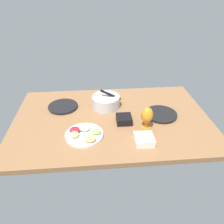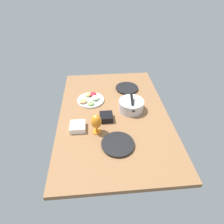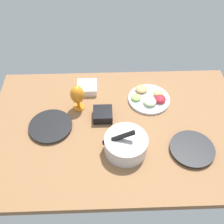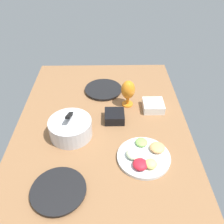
{
  "view_description": "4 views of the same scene",
  "coord_description": "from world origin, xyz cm",
  "px_view_note": "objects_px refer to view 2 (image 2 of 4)",
  "views": [
    {
      "loc": [
        -12.85,
        -147.28,
        99.41
      ],
      "look_at": [
        -0.02,
        -2.67,
        7.07
      ],
      "focal_mm": 34.61,
      "sensor_mm": 36.0,
      "label": 1
    },
    {
      "loc": [
        141.68,
        -13.97,
        116.04
      ],
      "look_at": [
        7.37,
        -2.17,
        7.07
      ],
      "focal_mm": 30.32,
      "sensor_mm": 36.0,
      "label": 2
    },
    {
      "loc": [
        7.15,
        106.59,
        130.43
      ],
      "look_at": [
        3.33,
        -5.67,
        7.07
      ],
      "focal_mm": 43.69,
      "sensor_mm": 36.0,
      "label": 3
    },
    {
      "loc": [
        -105.93,
        -4.19,
        99.61
      ],
      "look_at": [
        8.13,
        -6.14,
        7.07
      ],
      "focal_mm": 39.17,
      "sensor_mm": 36.0,
      "label": 4
    }
  ],
  "objects_px": {
    "dinner_plate_left": "(127,88)",
    "mixing_bowl": "(131,105)",
    "hurricane_glass_orange": "(96,122)",
    "square_bowl_white": "(78,127)",
    "fruit_platter": "(91,99)",
    "square_bowl_black": "(106,117)",
    "dinner_plate_right": "(118,144)"
  },
  "relations": [
    {
      "from": "fruit_platter",
      "to": "dinner_plate_left",
      "type": "bearing_deg",
      "value": 114.98
    },
    {
      "from": "mixing_bowl",
      "to": "hurricane_glass_orange",
      "type": "xyz_separation_m",
      "value": [
        0.28,
        -0.34,
        0.06
      ]
    },
    {
      "from": "mixing_bowl",
      "to": "hurricane_glass_orange",
      "type": "height_order",
      "value": "hurricane_glass_orange"
    },
    {
      "from": "dinner_plate_right",
      "to": "square_bowl_black",
      "type": "relative_size",
      "value": 2.22
    },
    {
      "from": "dinner_plate_left",
      "to": "fruit_platter",
      "type": "bearing_deg",
      "value": -65.02
    },
    {
      "from": "dinner_plate_right",
      "to": "dinner_plate_left",
      "type": "bearing_deg",
      "value": 166.62
    },
    {
      "from": "dinner_plate_left",
      "to": "hurricane_glass_orange",
      "type": "bearing_deg",
      "value": -28.49
    },
    {
      "from": "fruit_platter",
      "to": "square_bowl_white",
      "type": "xyz_separation_m",
      "value": [
        0.42,
        -0.11,
        0.01
      ]
    },
    {
      "from": "mixing_bowl",
      "to": "square_bowl_white",
      "type": "bearing_deg",
      "value": -65.38
    },
    {
      "from": "mixing_bowl",
      "to": "square_bowl_white",
      "type": "height_order",
      "value": "mixing_bowl"
    },
    {
      "from": "square_bowl_white",
      "to": "hurricane_glass_orange",
      "type": "bearing_deg",
      "value": 72.98
    },
    {
      "from": "mixing_bowl",
      "to": "square_bowl_black",
      "type": "relative_size",
      "value": 2.11
    },
    {
      "from": "mixing_bowl",
      "to": "square_bowl_black",
      "type": "bearing_deg",
      "value": -63.42
    },
    {
      "from": "hurricane_glass_orange",
      "to": "square_bowl_white",
      "type": "relative_size",
      "value": 1.38
    },
    {
      "from": "hurricane_glass_orange",
      "to": "square_bowl_white",
      "type": "bearing_deg",
      "value": -107.02
    },
    {
      "from": "square_bowl_white",
      "to": "fruit_platter",
      "type": "bearing_deg",
      "value": 165.29
    },
    {
      "from": "fruit_platter",
      "to": "mixing_bowl",
      "type": "bearing_deg",
      "value": 64.86
    },
    {
      "from": "mixing_bowl",
      "to": "fruit_platter",
      "type": "distance_m",
      "value": 0.44
    },
    {
      "from": "square_bowl_black",
      "to": "fruit_platter",
      "type": "bearing_deg",
      "value": -155.19
    },
    {
      "from": "square_bowl_black",
      "to": "dinner_plate_left",
      "type": "bearing_deg",
      "value": 152.04
    },
    {
      "from": "dinner_plate_left",
      "to": "dinner_plate_right",
      "type": "height_order",
      "value": "dinner_plate_left"
    },
    {
      "from": "fruit_platter",
      "to": "square_bowl_white",
      "type": "relative_size",
      "value": 2.1
    },
    {
      "from": "dinner_plate_right",
      "to": "hurricane_glass_orange",
      "type": "xyz_separation_m",
      "value": [
        -0.17,
        -0.16,
        0.1
      ]
    },
    {
      "from": "dinner_plate_left",
      "to": "mixing_bowl",
      "type": "height_order",
      "value": "mixing_bowl"
    },
    {
      "from": "dinner_plate_left",
      "to": "square_bowl_black",
      "type": "distance_m",
      "value": 0.57
    },
    {
      "from": "fruit_platter",
      "to": "dinner_plate_right",
      "type": "bearing_deg",
      "value": 18.85
    },
    {
      "from": "square_bowl_black",
      "to": "hurricane_glass_orange",
      "type": "bearing_deg",
      "value": -30.16
    },
    {
      "from": "fruit_platter",
      "to": "square_bowl_white",
      "type": "bearing_deg",
      "value": -14.71
    },
    {
      "from": "dinner_plate_left",
      "to": "dinner_plate_right",
      "type": "distance_m",
      "value": 0.85
    },
    {
      "from": "dinner_plate_left",
      "to": "mixing_bowl",
      "type": "bearing_deg",
      "value": -2.35
    },
    {
      "from": "mixing_bowl",
      "to": "square_bowl_black",
      "type": "xyz_separation_m",
      "value": [
        0.13,
        -0.25,
        -0.02
      ]
    },
    {
      "from": "hurricane_glass_orange",
      "to": "fruit_platter",
      "type": "bearing_deg",
      "value": -173.44
    }
  ]
}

